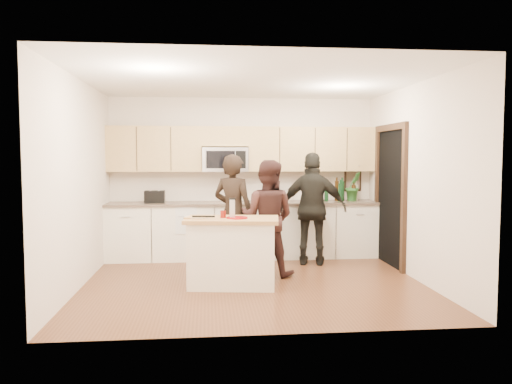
{
  "coord_description": "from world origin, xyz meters",
  "views": [
    {
      "loc": [
        -0.61,
        -6.6,
        1.69
      ],
      "look_at": [
        0.07,
        0.35,
        1.2
      ],
      "focal_mm": 35.0,
      "sensor_mm": 36.0,
      "label": 1
    }
  ],
  "objects": [
    {
      "name": "woman_left",
      "position": [
        -0.23,
        0.72,
        0.87
      ],
      "size": [
        0.76,
        0.68,
        1.73
      ],
      "primitive_type": "imported",
      "rotation": [
        0.0,
        0.0,
        2.59
      ],
      "color": "black",
      "rests_on": "ground"
    },
    {
      "name": "doorway",
      "position": [
        2.23,
        0.9,
        1.16
      ],
      "size": [
        0.06,
        1.25,
        2.2
      ],
      "color": "black",
      "rests_on": "ground"
    },
    {
      "name": "woman_right",
      "position": [
        1.04,
        1.04,
        0.88
      ],
      "size": [
        1.11,
        0.66,
        1.76
      ],
      "primitive_type": "imported",
      "rotation": [
        0.0,
        0.0,
        2.9
      ],
      "color": "black",
      "rests_on": "ground"
    },
    {
      "name": "island",
      "position": [
        -0.29,
        -0.15,
        0.45
      ],
      "size": [
        1.28,
        0.85,
        0.9
      ],
      "rotation": [
        0.0,
        0.0,
        -0.13
      ],
      "color": "white",
      "rests_on": "ground"
    },
    {
      "name": "room_shell",
      "position": [
        0.0,
        0.0,
        1.73
      ],
      "size": [
        4.52,
        4.02,
        2.71
      ],
      "color": "beige",
      "rests_on": "ground"
    },
    {
      "name": "woman_center",
      "position": [
        0.24,
        0.43,
        0.82
      ],
      "size": [
        0.98,
        0.88,
        1.65
      ],
      "primitive_type": "imported",
      "rotation": [
        0.0,
        0.0,
        2.75
      ],
      "color": "black",
      "rests_on": "ground"
    },
    {
      "name": "drink_glass",
      "position": [
        -0.41,
        -0.13,
        0.95
      ],
      "size": [
        0.07,
        0.07,
        0.1
      ],
      "primitive_type": "cylinder",
      "color": "maroon",
      "rests_on": "island"
    },
    {
      "name": "upper_cabinetry",
      "position": [
        0.03,
        1.83,
        1.84
      ],
      "size": [
        4.5,
        0.33,
        0.75
      ],
      "color": "tan",
      "rests_on": "ground"
    },
    {
      "name": "box_grater",
      "position": [
        -0.29,
        -0.16,
        1.04
      ],
      "size": [
        0.08,
        0.06,
        0.24
      ],
      "color": "silver",
      "rests_on": "red_plate"
    },
    {
      "name": "floor",
      "position": [
        0.0,
        0.0,
        0.0
      ],
      "size": [
        4.5,
        4.5,
        0.0
      ],
      "primitive_type": "plane",
      "color": "brown",
      "rests_on": "ground"
    },
    {
      "name": "dish_towel",
      "position": [
        -0.95,
        1.5,
        0.8
      ],
      "size": [
        0.34,
        0.6,
        0.48
      ],
      "color": "white",
      "rests_on": "ground"
    },
    {
      "name": "tongs",
      "position": [
        -0.66,
        -0.19,
        0.93
      ],
      "size": [
        0.3,
        0.07,
        0.02
      ],
      "primitive_type": "cube",
      "rotation": [
        0.0,
        0.0,
        -0.13
      ],
      "color": "black",
      "rests_on": "cutting_board"
    },
    {
      "name": "knife",
      "position": [
        -0.71,
        -0.32,
        0.92
      ],
      "size": [
        0.23,
        0.05,
        0.01
      ],
      "primitive_type": "cube",
      "rotation": [
        0.0,
        0.0,
        -0.13
      ],
      "color": "silver",
      "rests_on": "cutting_board"
    },
    {
      "name": "bottle_cluster",
      "position": [
        1.69,
        1.71,
        1.13
      ],
      "size": [
        0.59,
        0.27,
        0.4
      ],
      "color": "black",
      "rests_on": "back_cabinetry"
    },
    {
      "name": "toaster",
      "position": [
        -1.47,
        1.67,
        1.04
      ],
      "size": [
        0.32,
        0.22,
        0.21
      ],
      "color": "black",
      "rests_on": "back_cabinetry"
    },
    {
      "name": "red_plate",
      "position": [
        -0.23,
        -0.21,
        0.91
      ],
      "size": [
        0.28,
        0.28,
        0.02
      ],
      "primitive_type": "cylinder",
      "color": "maroon",
      "rests_on": "island"
    },
    {
      "name": "cutting_board",
      "position": [
        -0.77,
        -0.16,
        0.91
      ],
      "size": [
        0.3,
        0.22,
        0.02
      ],
      "primitive_type": "cube",
      "rotation": [
        0.0,
        0.0,
        -0.13
      ],
      "color": "tan",
      "rests_on": "island"
    },
    {
      "name": "framed_picture",
      "position": [
        1.95,
        1.98,
        1.28
      ],
      "size": [
        0.3,
        0.03,
        0.38
      ],
      "color": "black",
      "rests_on": "ground"
    },
    {
      "name": "back_cabinetry",
      "position": [
        0.0,
        1.69,
        0.47
      ],
      "size": [
        4.5,
        0.66,
        0.94
      ],
      "color": "white",
      "rests_on": "ground"
    },
    {
      "name": "microwave",
      "position": [
        -0.31,
        1.8,
        1.65
      ],
      "size": [
        0.76,
        0.41,
        0.4
      ],
      "color": "silver",
      "rests_on": "ground"
    },
    {
      "name": "orchid",
      "position": [
        1.88,
        1.72,
        1.19
      ],
      "size": [
        0.34,
        0.31,
        0.5
      ],
      "primitive_type": "imported",
      "rotation": [
        0.0,
        0.0,
        0.38
      ],
      "color": "#30722D",
      "rests_on": "back_cabinetry"
    }
  ]
}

